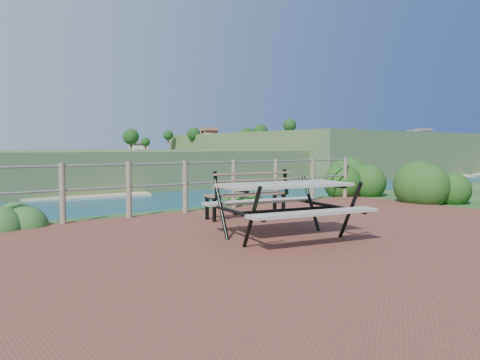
% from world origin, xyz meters
% --- Properties ---
extents(ground, '(10.00, 7.00, 0.12)m').
position_xyz_m(ground, '(0.00, 0.00, 0.00)').
color(ground, brown).
rests_on(ground, ground).
extents(safety_railing, '(9.40, 0.10, 1.00)m').
position_xyz_m(safety_railing, '(0.00, 3.35, 0.57)').
color(safety_railing, '#6B5B4C').
rests_on(safety_railing, ground).
extents(distant_bay, '(290.00, 232.36, 24.00)m').
position_xyz_m(distant_bay, '(173.07, 202.61, -1.52)').
color(distant_bay, '#36562B').
rests_on(distant_bay, ground).
extents(picnic_table, '(1.91, 1.55, 0.76)m').
position_xyz_m(picnic_table, '(-0.20, 0.27, 0.49)').
color(picnic_table, '#9B978B').
rests_on(picnic_table, ground).
extents(park_bench, '(1.56, 0.57, 0.86)m').
position_xyz_m(park_bench, '(0.53, 2.10, 0.57)').
color(park_bench, brown).
rests_on(park_bench, ground).
extents(shrub_right_front, '(1.25, 1.25, 1.78)m').
position_xyz_m(shrub_right_front, '(5.48, 1.49, 0.00)').
color(shrub_right_front, '#204415').
rests_on(shrub_right_front, ground).
extents(shrub_right_edge, '(1.17, 1.17, 1.67)m').
position_xyz_m(shrub_right_edge, '(5.19, 3.70, 0.00)').
color(shrub_right_edge, '#204415').
rests_on(shrub_right_edge, ground).
extents(shrub_lip_west, '(0.86, 0.86, 0.64)m').
position_xyz_m(shrub_lip_west, '(-3.03, 3.65, 0.00)').
color(shrub_lip_west, '#1F5523').
rests_on(shrub_lip_west, ground).
extents(shrub_lip_east, '(0.85, 0.85, 0.62)m').
position_xyz_m(shrub_lip_east, '(1.76, 3.96, 0.00)').
color(shrub_lip_east, '#204415').
rests_on(shrub_lip_east, ground).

